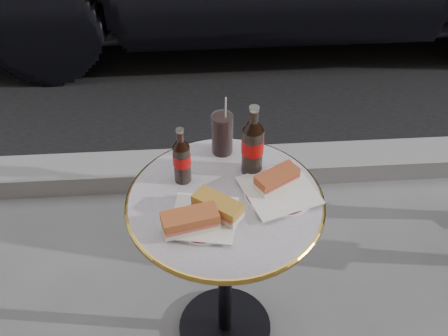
{
  "coord_description": "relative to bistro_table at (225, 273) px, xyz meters",
  "views": [
    {
      "loc": [
        -0.09,
        -1.22,
        1.97
      ],
      "look_at": [
        0.0,
        0.05,
        0.82
      ],
      "focal_mm": 45.0,
      "sensor_mm": 36.0,
      "label": 1
    }
  ],
  "objects": [
    {
      "name": "sandwich_left_a",
      "position": [
        -0.11,
        -0.12,
        0.41
      ],
      "size": [
        0.18,
        0.11,
        0.06
      ],
      "primitive_type": "cube",
      "rotation": [
        0.0,
        0.0,
        0.22
      ],
      "color": "#AD542C",
      "rests_on": "plate_left"
    },
    {
      "name": "cola_bottle_right",
      "position": [
        0.1,
        0.13,
        0.49
      ],
      "size": [
        0.09,
        0.09,
        0.26
      ],
      "primitive_type": null,
      "rotation": [
        0.0,
        0.0,
        -0.22
      ],
      "color": "black",
      "rests_on": "bistro_table"
    },
    {
      "name": "cola_glass",
      "position": [
        0.01,
        0.23,
        0.44
      ],
      "size": [
        0.08,
        0.08,
        0.15
      ],
      "primitive_type": "cylinder",
      "rotation": [
        0.0,
        0.0,
        -0.04
      ],
      "color": "black",
      "rests_on": "bistro_table"
    },
    {
      "name": "sandwich_right",
      "position": [
        0.16,
        0.04,
        0.4
      ],
      "size": [
        0.16,
        0.13,
        0.05
      ],
      "primitive_type": "cube",
      "rotation": [
        0.0,
        0.0,
        0.55
      ],
      "color": "#A84C2A",
      "rests_on": "plate_right"
    },
    {
      "name": "curb",
      "position": [
        0.0,
        0.9,
        -0.32
      ],
      "size": [
        40.0,
        0.2,
        0.12
      ],
      "primitive_type": "cube",
      "color": "gray",
      "rests_on": "ground"
    },
    {
      "name": "bistro_table",
      "position": [
        0.0,
        0.0,
        0.0
      ],
      "size": [
        0.62,
        0.62,
        0.73
      ],
      "primitive_type": null,
      "color": "#BAB2C4",
      "rests_on": "ground"
    },
    {
      "name": "cola_bottle_left",
      "position": [
        -0.13,
        0.1,
        0.47
      ],
      "size": [
        0.07,
        0.07,
        0.21
      ],
      "primitive_type": null,
      "rotation": [
        0.0,
        0.0,
        -0.28
      ],
      "color": "black",
      "rests_on": "bistro_table"
    },
    {
      "name": "plate_left",
      "position": [
        -0.07,
        -0.08,
        0.37
      ],
      "size": [
        0.26,
        0.26,
        0.01
      ],
      "primitive_type": "cylinder",
      "rotation": [
        0.0,
        0.0,
        -0.36
      ],
      "color": "silver",
      "rests_on": "bistro_table"
    },
    {
      "name": "plate_right",
      "position": [
        0.17,
        0.02,
        0.37
      ],
      "size": [
        0.25,
        0.25,
        0.01
      ],
      "primitive_type": "cylinder",
      "rotation": [
        0.0,
        0.0,
        0.15
      ],
      "color": "white",
      "rests_on": "bistro_table"
    },
    {
      "name": "sandwich_left_b",
      "position": [
        -0.03,
        -0.07,
        0.4
      ],
      "size": [
        0.16,
        0.15,
        0.05
      ],
      "primitive_type": "cube",
      "rotation": [
        0.0,
        0.0,
        -0.67
      ],
      "color": "#B6812E",
      "rests_on": "plate_left"
    },
    {
      "name": "ground",
      "position": [
        0.0,
        0.0,
        -0.37
      ],
      "size": [
        80.0,
        80.0,
        0.0
      ],
      "primitive_type": "plane",
      "color": "slate",
      "rests_on": "ground"
    }
  ]
}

